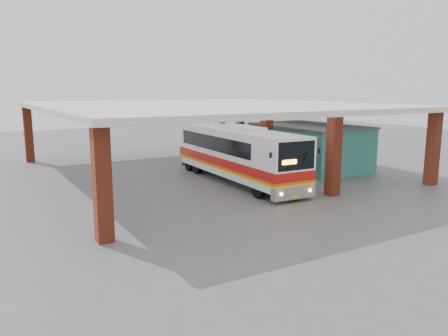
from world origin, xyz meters
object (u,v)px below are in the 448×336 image
motorcycle (273,170)px  red_chair (256,160)px  pedestrian (290,184)px  coach_bus (237,154)px

motorcycle → red_chair: (1.81, 4.48, -0.16)m
motorcycle → red_chair: size_ratio=2.52×
red_chair → pedestrian: bearing=-107.4°
red_chair → coach_bus: bearing=-128.5°
motorcycle → coach_bus: bearing=84.0°
coach_bus → motorcycle: coach_bus is taller
pedestrian → red_chair: 10.28m
coach_bus → motorcycle: bearing=-2.7°
coach_bus → red_chair: coach_bus is taller
coach_bus → pedestrian: bearing=-86.9°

